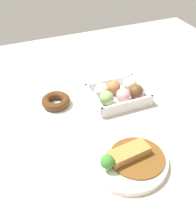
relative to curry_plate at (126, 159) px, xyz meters
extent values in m
plane|color=#B2A893|center=(0.00, 0.11, -0.02)|extent=(1.60, 1.60, 0.00)
cylinder|color=white|center=(0.00, 0.00, -0.01)|extent=(0.23, 0.23, 0.02)
cylinder|color=brown|center=(0.03, -0.01, 0.01)|extent=(0.16, 0.16, 0.01)
cube|color=#A87538|center=(0.01, 0.00, 0.02)|extent=(0.12, 0.06, 0.02)
cylinder|color=white|center=(-0.04, 0.02, 0.01)|extent=(0.07, 0.07, 0.00)
ellipsoid|color=yellow|center=(-0.04, 0.02, 0.02)|extent=(0.03, 0.03, 0.02)
cylinder|color=#8CB766|center=(-0.06, -0.02, 0.01)|extent=(0.01, 0.01, 0.02)
sphere|color=#387A2D|center=(-0.06, -0.02, 0.03)|extent=(0.04, 0.04, 0.04)
cube|color=white|center=(0.11, 0.28, -0.01)|extent=(0.20, 0.16, 0.01)
cube|color=white|center=(0.02, 0.28, 0.01)|extent=(0.01, 0.16, 0.03)
cube|color=white|center=(0.21, 0.28, 0.01)|extent=(0.01, 0.16, 0.03)
cube|color=white|center=(0.11, 0.21, 0.01)|extent=(0.20, 0.01, 0.03)
cube|color=white|center=(0.11, 0.36, 0.01)|extent=(0.20, 0.01, 0.03)
sphere|color=#84A860|center=(0.06, 0.26, 0.02)|extent=(0.05, 0.05, 0.05)
sphere|color=pink|center=(0.12, 0.25, 0.02)|extent=(0.05, 0.05, 0.05)
sphere|color=brown|center=(0.17, 0.26, 0.02)|extent=(0.05, 0.05, 0.05)
sphere|color=silver|center=(0.06, 0.31, 0.02)|extent=(0.05, 0.05, 0.05)
sphere|color=#9E6B3D|center=(0.11, 0.31, 0.02)|extent=(0.05, 0.05, 0.05)
sphere|color=#EFE5C6|center=(0.17, 0.31, 0.02)|extent=(0.05, 0.05, 0.05)
cube|color=white|center=(-0.11, 0.34, -0.01)|extent=(0.14, 0.14, 0.00)
torus|color=#4C2B14|center=(-0.11, 0.34, 0.00)|extent=(0.10, 0.10, 0.03)
camera|label=1|loc=(-0.27, -0.45, 0.59)|focal=44.72mm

